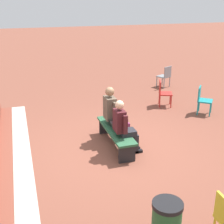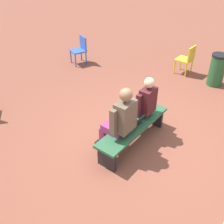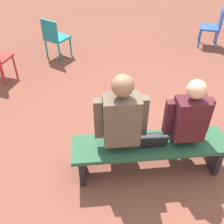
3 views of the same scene
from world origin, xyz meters
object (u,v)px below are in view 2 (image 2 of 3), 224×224
plastic_chair_far_right (187,58)px  laptop (134,123)px  bench (133,129)px  plastic_chair_near_bench_right (80,48)px  litter_bin (217,70)px  person_student (143,104)px  person_adult (120,120)px

plastic_chair_far_right → laptop: bearing=9.1°
bench → plastic_chair_near_bench_right: bearing=-122.4°
litter_bin → laptop: bearing=-6.0°
plastic_chair_near_bench_right → person_student: bearing=61.9°
laptop → plastic_chair_near_bench_right: size_ratio=0.38×
person_student → litter_bin: bearing=171.8°
plastic_chair_near_bench_right → plastic_chair_far_right: (-1.31, 2.93, 0.00)m
person_student → plastic_chair_far_right: size_ratio=1.53×
litter_bin → bench: bearing=-6.2°
plastic_chair_near_bench_right → litter_bin: litter_bin is taller
laptop → litter_bin: bearing=174.0°
person_student → person_adult: size_ratio=0.93×
person_student → laptop: person_student is taller
laptop → litter_bin: size_ratio=0.37×
bench → litter_bin: size_ratio=2.09×
person_adult → plastic_chair_far_right: (-3.86, -0.48, -0.25)m
person_adult → laptop: size_ratio=4.33×
person_student → litter_bin: person_student is taller
bench → plastic_chair_far_right: bearing=-171.1°
bench → plastic_chair_near_bench_right: (-2.21, -3.48, 0.13)m
plastic_chair_near_bench_right → litter_bin: size_ratio=0.98×
person_adult → laptop: person_adult is taller
bench → plastic_chair_far_right: 3.56m
person_adult → litter_bin: bearing=173.3°
person_adult → laptop: bearing=166.8°
person_student → plastic_chair_near_bench_right: 3.88m
person_student → person_adult: person_adult is taller
laptop → plastic_chair_near_bench_right: plastic_chair_near_bench_right is taller
laptop → person_adult: bearing=-13.2°
plastic_chair_far_right → litter_bin: bearing=81.6°
bench → person_student: 0.52m
laptop → bench: bearing=-70.4°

